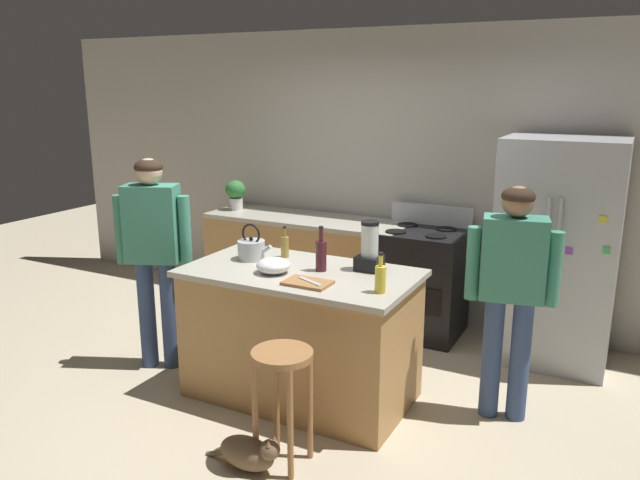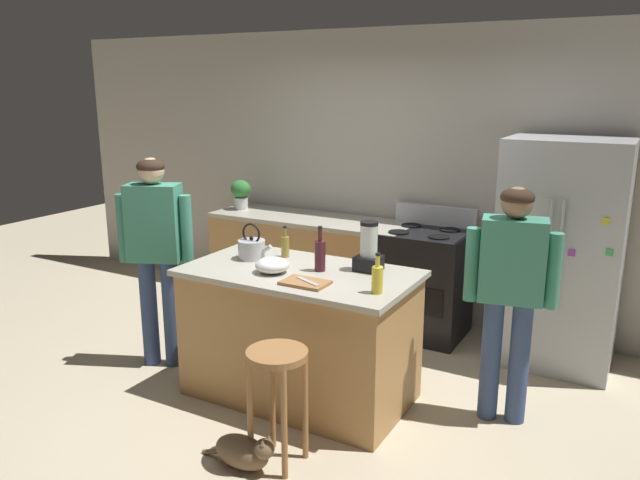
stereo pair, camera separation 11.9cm
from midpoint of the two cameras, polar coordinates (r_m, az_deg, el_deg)
name	(u,v)px [view 1 (the left image)]	position (r m, az deg, el deg)	size (l,w,h in m)	color
ground_plane	(301,395)	(4.67, -2.51, -14.00)	(14.00, 14.00, 0.00)	beige
back_wall	(401,176)	(5.94, 6.83, 5.84)	(8.00, 0.10, 2.70)	#BCB7AD
kitchen_island	(301,334)	(4.46, -2.57, -8.61)	(1.61, 0.89, 0.95)	#B7844C
back_counter_run	(307,264)	(6.11, -1.80, -2.26)	(2.00, 0.64, 0.95)	#B7844C
refrigerator	(557,252)	(5.25, 20.28, -1.05)	(0.90, 0.73, 1.81)	#B7BABF
stove_range	(419,281)	(5.63, 8.50, -3.75)	(0.76, 0.65, 1.13)	black
person_by_island_left	(154,244)	(4.93, -15.68, -0.36)	(0.58, 0.36, 1.67)	#384C7A
person_by_sink_right	(512,282)	(4.19, 16.40, -3.70)	(0.60, 0.30, 1.59)	#384C7A
bar_stool	(282,378)	(3.68, -4.41, -12.50)	(0.36, 0.36, 0.72)	#9E6B3D
cat	(249,453)	(3.87, -7.43, -18.78)	(0.52, 0.18, 0.26)	brown
potted_plant	(235,193)	(6.39, -8.30, 4.30)	(0.20, 0.20, 0.30)	silver
blender_appliance	(370,250)	(4.28, 3.78, -0.88)	(0.17, 0.17, 0.34)	black
bottle_vinegar	(285,246)	(4.61, -3.99, -0.55)	(0.06, 0.06, 0.24)	olive
bottle_soda	(380,278)	(3.84, 4.68, -3.50)	(0.07, 0.07, 0.26)	yellow
bottle_wine	(321,255)	(4.26, -0.70, -1.34)	(0.08, 0.08, 0.32)	#471923
mixing_bowl	(273,265)	(4.25, -5.09, -2.34)	(0.23, 0.23, 0.11)	white
tea_kettle	(252,249)	(4.58, -7.04, -0.82)	(0.28, 0.20, 0.27)	#B7BABF
cutting_board	(308,283)	(4.01, -2.00, -3.95)	(0.30, 0.20, 0.02)	#9E6B3D
chef_knife	(310,281)	(3.99, -1.75, -3.82)	(0.22, 0.03, 0.01)	#B7BABF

